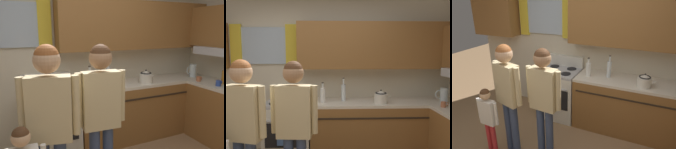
% 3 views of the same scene
% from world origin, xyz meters
% --- Properties ---
extents(back_wall_unit, '(4.60, 0.42, 2.60)m').
position_xyz_m(back_wall_unit, '(0.10, 1.82, 1.49)').
color(back_wall_unit, beige).
rests_on(back_wall_unit, ground).
extents(kitchen_counter_run, '(2.35, 1.81, 0.90)m').
position_xyz_m(kitchen_counter_run, '(1.42, 1.23, 0.45)').
color(kitchen_counter_run, brown).
rests_on(kitchen_counter_run, ground).
extents(stove_oven, '(0.68, 0.67, 1.10)m').
position_xyz_m(stove_oven, '(-0.41, 1.54, 0.47)').
color(stove_oven, silver).
rests_on(stove_oven, ground).
extents(bottle_milk_white, '(0.08, 0.08, 0.31)m').
position_xyz_m(bottle_milk_white, '(0.13, 1.48, 1.02)').
color(bottle_milk_white, white).
rests_on(bottle_milk_white, kitchen_counter_run).
extents(bottle_tall_clear, '(0.07, 0.07, 0.37)m').
position_xyz_m(bottle_tall_clear, '(0.45, 1.57, 1.04)').
color(bottle_tall_clear, silver).
rests_on(bottle_tall_clear, kitchen_counter_run).
extents(stovetop_kettle, '(0.27, 0.20, 0.21)m').
position_xyz_m(stovetop_kettle, '(1.01, 1.40, 1.00)').
color(stovetop_kettle, silver).
rests_on(stovetop_kettle, kitchen_counter_run).
extents(adult_holding_child, '(0.48, 0.24, 1.60)m').
position_xyz_m(adult_holding_child, '(-0.62, 0.36, 1.01)').
color(adult_holding_child, '#38476B').
rests_on(adult_holding_child, ground).
extents(adult_in_plaid, '(0.49, 0.21, 1.58)m').
position_xyz_m(adult_in_plaid, '(-0.13, 0.45, 1.00)').
color(adult_in_plaid, '#38476B').
rests_on(adult_in_plaid, ground).
extents(small_child, '(0.34, 0.14, 1.03)m').
position_xyz_m(small_child, '(-0.86, 0.19, 0.64)').
color(small_child, red).
rests_on(small_child, ground).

